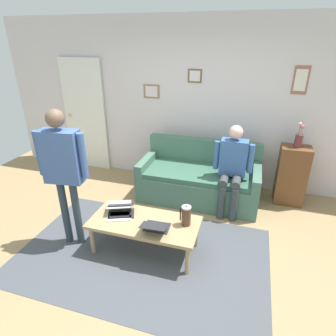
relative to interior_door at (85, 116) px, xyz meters
name	(u,v)px	position (x,y,z in m)	size (l,w,h in m)	color
ground_plane	(152,257)	(-2.07, 2.11, -1.02)	(7.68, 7.68, 0.00)	#997B53
area_rug	(143,254)	(-1.94, 2.10, -1.02)	(2.92, 1.82, 0.01)	#454950
back_wall	(195,104)	(-2.07, -0.09, 0.33)	(7.04, 0.11, 2.70)	silver
interior_door	(85,116)	(0.00, 0.00, 0.00)	(0.82, 0.09, 2.05)	white
couch	(199,180)	(-2.31, 0.57, -0.72)	(1.82, 0.87, 0.88)	#466B58
coffee_table	(144,224)	(-1.94, 2.00, -0.65)	(1.28, 0.60, 0.41)	#9E855A
laptop_left	(156,227)	(-2.12, 2.11, -0.57)	(0.30, 0.33, 0.13)	#28282D
laptop_center	(121,210)	(-1.61, 1.92, -0.57)	(0.39, 0.37, 0.13)	#28282D
laptop_right	(119,212)	(-1.60, 1.96, -0.57)	(0.38, 0.38, 0.12)	silver
french_press	(186,216)	(-2.42, 1.92, -0.49)	(0.13, 0.11, 0.27)	#4C3323
side_shelf	(291,175)	(-3.67, 0.31, -0.57)	(0.42, 0.32, 0.92)	brown
flower_vase	(299,139)	(-3.67, 0.31, 0.02)	(0.11, 0.11, 0.36)	brown
person_standing	(62,163)	(-1.03, 2.11, 0.06)	(0.59, 0.24, 1.69)	#283542
person_seated	(232,165)	(-2.81, 0.79, -0.30)	(0.55, 0.51, 1.28)	#363E40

